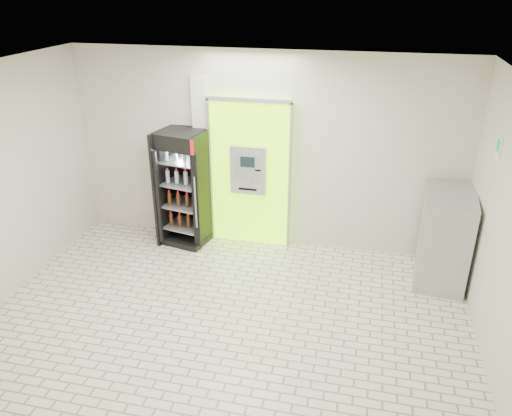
% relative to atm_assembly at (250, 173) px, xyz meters
% --- Properties ---
extents(ground, '(6.00, 6.00, 0.00)m').
position_rel_atm_assembly_xyz_m(ground, '(0.20, -2.41, -1.17)').
color(ground, beige).
rests_on(ground, ground).
extents(room_shell, '(6.00, 6.00, 6.00)m').
position_rel_atm_assembly_xyz_m(room_shell, '(0.20, -2.41, 0.67)').
color(room_shell, beige).
rests_on(room_shell, ground).
extents(atm_assembly, '(1.30, 0.24, 2.33)m').
position_rel_atm_assembly_xyz_m(atm_assembly, '(0.00, 0.00, 0.00)').
color(atm_assembly, '#8AE506').
rests_on(atm_assembly, ground).
extents(pillar, '(0.22, 0.11, 2.60)m').
position_rel_atm_assembly_xyz_m(pillar, '(-0.78, 0.04, 0.13)').
color(pillar, silver).
rests_on(pillar, ground).
extents(beverage_cooler, '(0.79, 0.75, 1.83)m').
position_rel_atm_assembly_xyz_m(beverage_cooler, '(-1.00, -0.22, -0.29)').
color(beverage_cooler, black).
rests_on(beverage_cooler, ground).
extents(steel_cabinet, '(0.75, 1.03, 1.30)m').
position_rel_atm_assembly_xyz_m(steel_cabinet, '(2.86, -0.53, -0.52)').
color(steel_cabinet, '#A1A4A9').
rests_on(steel_cabinet, ground).
extents(exit_sign, '(0.02, 0.22, 0.26)m').
position_rel_atm_assembly_xyz_m(exit_sign, '(3.19, -1.01, 0.95)').
color(exit_sign, white).
rests_on(exit_sign, room_shell).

